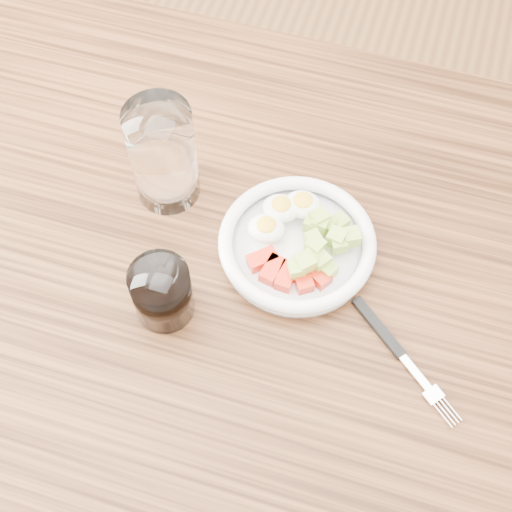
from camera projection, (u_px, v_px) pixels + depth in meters
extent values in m
plane|color=brown|center=(259.00, 432.00, 1.63)|extent=(4.00, 4.00, 0.00)
cube|color=brown|center=(25.00, 151.00, 1.57)|extent=(0.07, 0.07, 0.73)
cube|color=brown|center=(261.00, 282.00, 0.98)|extent=(1.50, 0.90, 0.04)
cylinder|color=white|center=(297.00, 248.00, 0.98)|extent=(0.21, 0.21, 0.01)
torus|color=white|center=(297.00, 242.00, 0.96)|extent=(0.22, 0.22, 0.02)
cube|color=red|center=(262.00, 259.00, 0.95)|extent=(0.04, 0.04, 0.02)
cube|color=red|center=(272.00, 270.00, 0.94)|extent=(0.03, 0.04, 0.02)
cube|color=red|center=(286.00, 276.00, 0.94)|extent=(0.02, 0.04, 0.02)
cube|color=red|center=(302.00, 278.00, 0.94)|extent=(0.04, 0.04, 0.02)
cube|color=red|center=(317.00, 274.00, 0.94)|extent=(0.04, 0.04, 0.02)
ellipsoid|color=white|center=(281.00, 208.00, 0.98)|extent=(0.05, 0.04, 0.03)
ellipsoid|color=yellow|center=(281.00, 204.00, 0.97)|extent=(0.03, 0.03, 0.01)
ellipsoid|color=white|center=(303.00, 205.00, 0.98)|extent=(0.05, 0.04, 0.03)
ellipsoid|color=yellow|center=(303.00, 200.00, 0.97)|extent=(0.03, 0.03, 0.01)
ellipsoid|color=white|center=(266.00, 229.00, 0.96)|extent=(0.05, 0.04, 0.03)
ellipsoid|color=yellow|center=(266.00, 224.00, 0.95)|extent=(0.03, 0.03, 0.01)
cube|color=#A6C04A|center=(296.00, 270.00, 0.93)|extent=(0.03, 0.03, 0.02)
cube|color=#A6C04A|center=(313.00, 224.00, 0.97)|extent=(0.03, 0.03, 0.02)
cube|color=#A6C04A|center=(351.00, 237.00, 0.95)|extent=(0.03, 0.03, 0.02)
cube|color=#A6C04A|center=(321.00, 223.00, 0.96)|extent=(0.02, 0.02, 0.02)
cube|color=#A6C04A|center=(313.00, 239.00, 0.95)|extent=(0.03, 0.03, 0.02)
cube|color=#A6C04A|center=(340.00, 223.00, 0.97)|extent=(0.03, 0.03, 0.02)
cube|color=#A6C04A|center=(319.00, 218.00, 0.96)|extent=(0.03, 0.03, 0.02)
cube|color=#A6C04A|center=(315.00, 246.00, 0.94)|extent=(0.03, 0.03, 0.02)
cube|color=#A6C04A|center=(328.00, 270.00, 0.94)|extent=(0.03, 0.03, 0.02)
cube|color=#A6C04A|center=(339.00, 244.00, 0.95)|extent=(0.03, 0.03, 0.02)
cube|color=#A6C04A|center=(336.00, 238.00, 0.95)|extent=(0.03, 0.03, 0.02)
cube|color=#A6C04A|center=(305.00, 263.00, 0.93)|extent=(0.03, 0.03, 0.02)
cube|color=#A6C04A|center=(327.00, 225.00, 0.97)|extent=(0.03, 0.03, 0.02)
cube|color=#A6C04A|center=(319.00, 261.00, 0.94)|extent=(0.03, 0.03, 0.02)
cube|color=#A6C04A|center=(311.00, 259.00, 0.94)|extent=(0.02, 0.02, 0.02)
cube|color=black|center=(378.00, 327.00, 0.92)|extent=(0.08, 0.07, 0.01)
cube|color=silver|center=(416.00, 374.00, 0.89)|extent=(0.05, 0.04, 0.00)
cube|color=silver|center=(433.00, 395.00, 0.88)|extent=(0.03, 0.03, 0.00)
cylinder|color=silver|center=(443.00, 416.00, 0.86)|extent=(0.03, 0.02, 0.00)
cylinder|color=silver|center=(446.00, 413.00, 0.86)|extent=(0.03, 0.02, 0.00)
cylinder|color=silver|center=(449.00, 411.00, 0.87)|extent=(0.03, 0.02, 0.00)
cylinder|color=silver|center=(452.00, 409.00, 0.87)|extent=(0.03, 0.02, 0.00)
cylinder|color=white|center=(163.00, 155.00, 0.96)|extent=(0.09, 0.09, 0.16)
cylinder|color=white|center=(162.00, 292.00, 0.90)|extent=(0.08, 0.08, 0.09)
cylinder|color=black|center=(162.00, 293.00, 0.90)|extent=(0.07, 0.07, 0.08)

